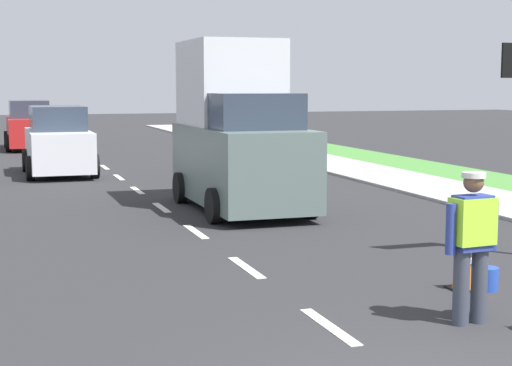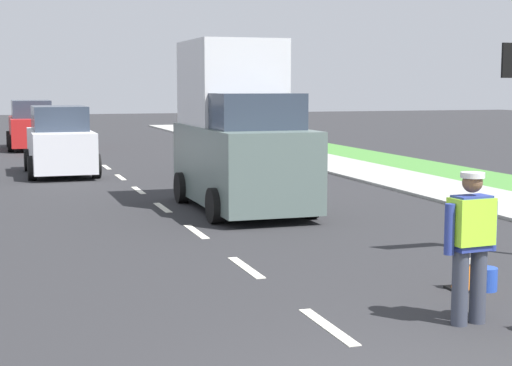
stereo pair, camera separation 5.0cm
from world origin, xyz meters
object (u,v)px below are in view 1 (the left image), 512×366
object	(u,v)px
car_oncoming_second	(58,143)
car_oncoming_third	(29,126)
car_parked_far	(254,139)
road_worker	(473,240)
traffic_cone_far	(464,264)
delivery_truck	(238,133)

from	to	relation	value
car_oncoming_second	car_oncoming_third	distance (m)	10.13
car_parked_far	car_oncoming_third	distance (m)	13.15
car_oncoming_second	road_worker	bearing A→B (deg)	-79.60
car_oncoming_second	car_parked_far	world-z (taller)	car_parked_far
traffic_cone_far	car_oncoming_second	bearing A→B (deg)	103.89
car_oncoming_second	car_parked_far	bearing A→B (deg)	-17.19
traffic_cone_far	road_worker	bearing A→B (deg)	-119.58
traffic_cone_far	car_oncoming_third	world-z (taller)	car_oncoming_third
road_worker	traffic_cone_far	size ratio (longest dim) A/B	2.51
road_worker	car_oncoming_third	size ratio (longest dim) A/B	0.38
delivery_truck	car_parked_far	world-z (taller)	delivery_truck
car_parked_far	car_oncoming_third	bearing A→B (deg)	116.11
road_worker	car_parked_far	distance (m)	15.19
delivery_truck	car_oncoming_third	size ratio (longest dim) A/B	1.05
delivery_truck	car_oncoming_second	size ratio (longest dim) A/B	1.13
delivery_truck	car_parked_far	size ratio (longest dim) A/B	1.18
car_oncoming_second	car_oncoming_third	world-z (taller)	car_oncoming_second
traffic_cone_far	car_oncoming_second	world-z (taller)	car_oncoming_second
delivery_truck	car_oncoming_second	xyz separation A→B (m)	(-3.06, 7.93, -0.69)
traffic_cone_far	car_oncoming_second	size ratio (longest dim) A/B	0.16
delivery_truck	car_oncoming_third	distance (m)	18.38
road_worker	car_oncoming_third	xyz separation A→B (m)	(-3.41, 26.81, -0.01)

